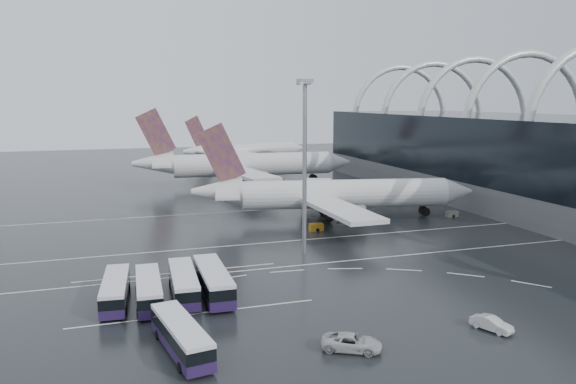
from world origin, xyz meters
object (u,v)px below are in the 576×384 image
object	(u,v)px
bus_row_near_d	(213,281)
gse_cart_belly_e	(341,212)
airliner_main	(331,195)
van_curve_c	(492,324)
bus_row_near_a	(115,290)
floodlight_mast	(305,146)
gse_cart_belly_c	(316,227)
airliner_gate_c	(245,152)
van_curve_a	(352,342)
bus_row_near_b	(149,290)
bus_row_far_a	(181,336)
gse_cart_belly_d	(452,214)
bus_row_near_c	(184,283)
airliner_gate_b	(242,165)

from	to	relation	value
bus_row_near_d	gse_cart_belly_e	distance (m)	52.63
airliner_main	van_curve_c	size ratio (longest dim) A/B	12.99
bus_row_near_a	van_curve_c	size ratio (longest dim) A/B	2.83
airliner_main	floodlight_mast	distance (m)	29.81
van_curve_c	gse_cart_belly_c	distance (m)	47.99
airliner_gate_c	floodlight_mast	world-z (taller)	floodlight_mast
bus_row_near_a	van_curve_a	world-z (taller)	bus_row_near_a
airliner_main	bus_row_near_a	bearing A→B (deg)	-128.25
bus_row_near_a	bus_row_near_d	world-z (taller)	bus_row_near_d
bus_row_near_b	van_curve_a	world-z (taller)	bus_row_near_b
bus_row_far_a	gse_cart_belly_d	xyz separation A→B (m)	(61.34, 46.00, -1.03)
bus_row_near_b	bus_row_near_c	size ratio (longest dim) A/B	0.96
bus_row_far_a	bus_row_near_d	bearing A→B (deg)	-30.94
airliner_main	bus_row_near_d	xyz separation A→B (m)	(-30.98, -37.31, -3.04)
bus_row_far_a	gse_cart_belly_e	size ratio (longest dim) A/B	5.13
bus_row_near_a	gse_cart_belly_d	bearing A→B (deg)	-60.53
floodlight_mast	bus_row_far_a	bearing A→B (deg)	-128.42
airliner_gate_c	gse_cart_belly_e	size ratio (longest dim) A/B	20.84
bus_row_near_a	gse_cart_belly_d	world-z (taller)	bus_row_near_a
bus_row_far_a	gse_cart_belly_c	bearing A→B (deg)	-44.47
airliner_main	bus_row_far_a	distance (m)	63.90
airliner_gate_b	van_curve_c	world-z (taller)	airliner_gate_b
van_curve_a	bus_row_far_a	bearing A→B (deg)	102.12
bus_row_far_a	van_curve_a	distance (m)	16.40
bus_row_near_a	gse_cart_belly_c	bearing A→B (deg)	-47.58
airliner_main	floodlight_mast	size ratio (longest dim) A/B	2.14
floodlight_mast	gse_cart_belly_d	world-z (taller)	floodlight_mast
bus_row_near_c	airliner_gate_c	bearing A→B (deg)	-13.63
bus_row_near_b	gse_cart_belly_e	xyz separation A→B (m)	(42.14, 40.28, -1.02)
gse_cart_belly_c	airliner_gate_c	bearing A→B (deg)	83.04
airliner_gate_b	airliner_gate_c	size ratio (longest dim) A/B	1.23
bus_row_near_d	gse_cart_belly_d	world-z (taller)	bus_row_near_d
bus_row_near_d	gse_cart_belly_e	world-z (taller)	bus_row_near_d
airliner_gate_b	bus_row_near_b	bearing A→B (deg)	-106.08
gse_cart_belly_c	gse_cart_belly_e	distance (m)	15.26
van_curve_a	gse_cart_belly_e	xyz separation A→B (m)	(24.51, 59.40, -0.15)
airliner_main	airliner_gate_b	distance (m)	51.31
airliner_main	bus_row_near_a	size ratio (longest dim) A/B	4.59
bus_row_near_a	gse_cart_belly_e	size ratio (longest dim) A/B	5.14
gse_cart_belly_d	gse_cart_belly_e	distance (m)	22.86
airliner_main	bus_row_far_a	bearing A→B (deg)	-114.19
bus_row_near_c	bus_row_near_a	bearing A→B (deg)	91.79
airliner_gate_b	airliner_gate_c	world-z (taller)	airliner_gate_b
airliner_main	van_curve_c	bearing A→B (deg)	-84.17
airliner_main	bus_row_near_a	world-z (taller)	airliner_main
airliner_main	airliner_gate_c	distance (m)	101.61
bus_row_near_c	van_curve_a	size ratio (longest dim) A/B	2.24
airliner_gate_c	gse_cart_belly_c	world-z (taller)	airliner_gate_c
bus_row_near_d	van_curve_a	distance (m)	21.88
floodlight_mast	gse_cart_belly_e	bearing A→B (deg)	56.15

